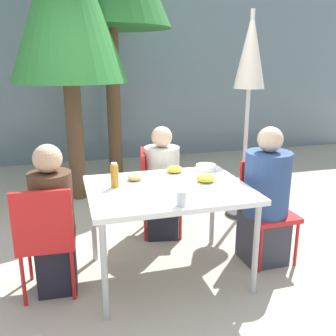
# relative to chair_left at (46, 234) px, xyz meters

# --- Properties ---
(ground_plane) EXTENTS (24.00, 24.00, 0.00)m
(ground_plane) POSITION_rel_chair_left_xyz_m (0.91, 0.03, -0.50)
(ground_plane) COLOR #B2A893
(building_facade) EXTENTS (10.00, 0.20, 3.00)m
(building_facade) POSITION_rel_chair_left_xyz_m (0.91, 4.04, 1.00)
(building_facade) COLOR slate
(building_facade) RESTS_ON ground
(dining_table) EXTENTS (1.22, 0.95, 0.76)m
(dining_table) POSITION_rel_chair_left_xyz_m (0.91, 0.03, 0.20)
(dining_table) COLOR white
(dining_table) RESTS_ON ground
(chair_left) EXTENTS (0.42, 0.42, 0.86)m
(chair_left) POSITION_rel_chair_left_xyz_m (0.00, 0.00, 0.00)
(chair_left) COLOR red
(chair_left) RESTS_ON ground
(person_left) EXTENTS (0.31, 0.31, 1.13)m
(person_left) POSITION_rel_chair_left_xyz_m (0.05, 0.08, 0.04)
(person_left) COLOR black
(person_left) RESTS_ON ground
(chair_right) EXTENTS (0.41, 0.41, 0.86)m
(chair_right) POSITION_rel_chair_left_xyz_m (1.82, 0.12, 0.00)
(chair_right) COLOR red
(chair_right) RESTS_ON ground
(person_right) EXTENTS (0.38, 0.38, 1.18)m
(person_right) POSITION_rel_chair_left_xyz_m (1.77, 0.04, 0.05)
(person_right) COLOR #383842
(person_right) RESTS_ON ground
(chair_far) EXTENTS (0.47, 0.47, 0.86)m
(chair_far) POSITION_rel_chair_left_xyz_m (0.99, 0.82, 0.00)
(chair_far) COLOR red
(chair_far) RESTS_ON ground
(person_far) EXTENTS (0.35, 0.35, 1.10)m
(person_far) POSITION_rel_chair_left_xyz_m (1.06, 0.75, 0.02)
(person_far) COLOR black
(person_far) RESTS_ON ground
(closed_umbrella) EXTENTS (0.36, 0.36, 2.18)m
(closed_umbrella) POSITION_rel_chair_left_xyz_m (2.06, 1.01, 1.14)
(closed_umbrella) COLOR #333333
(closed_umbrella) RESTS_ON ground
(plate_0) EXTENTS (0.26, 0.26, 0.07)m
(plate_0) POSITION_rel_chair_left_xyz_m (1.22, 0.03, 0.29)
(plate_0) COLOR white
(plate_0) RESTS_ON dining_table
(plate_1) EXTENTS (0.21, 0.21, 0.06)m
(plate_1) POSITION_rel_chair_left_xyz_m (0.69, 0.22, 0.28)
(plate_1) COLOR white
(plate_1) RESTS_ON dining_table
(plate_2) EXTENTS (0.25, 0.25, 0.07)m
(plate_2) POSITION_rel_chair_left_xyz_m (1.06, 0.34, 0.29)
(plate_2) COLOR white
(plate_2) RESTS_ON dining_table
(bottle) EXTENTS (0.06, 0.06, 0.19)m
(bottle) POSITION_rel_chair_left_xyz_m (0.52, 0.13, 0.35)
(bottle) COLOR #B7751E
(bottle) RESTS_ON dining_table
(drinking_cup) EXTENTS (0.07, 0.07, 0.10)m
(drinking_cup) POSITION_rel_chair_left_xyz_m (0.89, -0.37, 0.31)
(drinking_cup) COLOR silver
(drinking_cup) RESTS_ON dining_table
(salad_bowl) EXTENTS (0.18, 0.18, 0.05)m
(salad_bowl) POSITION_rel_chair_left_xyz_m (1.36, 0.38, 0.29)
(salad_bowl) COLOR white
(salad_bowl) RESTS_ON dining_table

